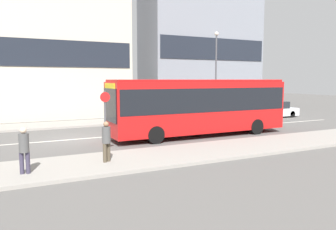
{
  "coord_description": "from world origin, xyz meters",
  "views": [
    {
      "loc": [
        -3.32,
        -19.01,
        3.43
      ],
      "look_at": [
        5.17,
        -1.78,
        1.34
      ],
      "focal_mm": 35.0,
      "sensor_mm": 36.0,
      "label": 1
    }
  ],
  "objects_px": {
    "bus_stop_sign": "(105,117)",
    "street_lamp": "(216,66)",
    "parked_car_0": "(223,113)",
    "parked_car_1": "(274,110)",
    "pedestrian_near_stop": "(24,147)",
    "city_bus": "(200,104)",
    "pedestrian_down_pavement": "(106,139)"
  },
  "relations": [
    {
      "from": "bus_stop_sign",
      "to": "street_lamp",
      "type": "height_order",
      "value": "street_lamp"
    },
    {
      "from": "parked_car_0",
      "to": "parked_car_1",
      "type": "relative_size",
      "value": 1.01
    },
    {
      "from": "parked_car_1",
      "to": "pedestrian_near_stop",
      "type": "distance_m",
      "value": 23.49
    },
    {
      "from": "city_bus",
      "to": "pedestrian_down_pavement",
      "type": "relative_size",
      "value": 6.83
    },
    {
      "from": "city_bus",
      "to": "parked_car_0",
      "type": "xyz_separation_m",
      "value": [
        5.75,
        5.52,
        -1.35
      ]
    },
    {
      "from": "parked_car_0",
      "to": "pedestrian_down_pavement",
      "type": "height_order",
      "value": "pedestrian_down_pavement"
    },
    {
      "from": "pedestrian_near_stop",
      "to": "pedestrian_down_pavement",
      "type": "bearing_deg",
      "value": -163.04
    },
    {
      "from": "city_bus",
      "to": "parked_car_0",
      "type": "bearing_deg",
      "value": 42.49
    },
    {
      "from": "city_bus",
      "to": "parked_car_1",
      "type": "xyz_separation_m",
      "value": [
        11.24,
        5.3,
        -1.29
      ]
    },
    {
      "from": "city_bus",
      "to": "street_lamp",
      "type": "distance_m",
      "value": 10.25
    },
    {
      "from": "city_bus",
      "to": "parked_car_0",
      "type": "relative_size",
      "value": 2.56
    },
    {
      "from": "bus_stop_sign",
      "to": "street_lamp",
      "type": "relative_size",
      "value": 0.37
    },
    {
      "from": "city_bus",
      "to": "pedestrian_down_pavement",
      "type": "distance_m",
      "value": 8.26
    },
    {
      "from": "city_bus",
      "to": "pedestrian_down_pavement",
      "type": "height_order",
      "value": "city_bus"
    },
    {
      "from": "pedestrian_near_stop",
      "to": "bus_stop_sign",
      "type": "height_order",
      "value": "bus_stop_sign"
    },
    {
      "from": "parked_car_1",
      "to": "street_lamp",
      "type": "xyz_separation_m",
      "value": [
        -4.88,
        2.28,
        3.98
      ]
    },
    {
      "from": "pedestrian_down_pavement",
      "to": "city_bus",
      "type": "bearing_deg",
      "value": -176.83
    },
    {
      "from": "pedestrian_near_stop",
      "to": "street_lamp",
      "type": "relative_size",
      "value": 0.22
    },
    {
      "from": "city_bus",
      "to": "street_lamp",
      "type": "bearing_deg",
      "value": 48.64
    },
    {
      "from": "parked_car_1",
      "to": "pedestrian_near_stop",
      "type": "relative_size",
      "value": 2.62
    },
    {
      "from": "parked_car_1",
      "to": "pedestrian_near_stop",
      "type": "xyz_separation_m",
      "value": [
        -21.28,
        -9.94,
        0.39
      ]
    },
    {
      "from": "city_bus",
      "to": "street_lamp",
      "type": "height_order",
      "value": "street_lamp"
    },
    {
      "from": "city_bus",
      "to": "pedestrian_near_stop",
      "type": "xyz_separation_m",
      "value": [
        -10.04,
        -4.64,
        -0.9
      ]
    },
    {
      "from": "parked_car_1",
      "to": "city_bus",
      "type": "bearing_deg",
      "value": -154.76
    },
    {
      "from": "pedestrian_down_pavement",
      "to": "street_lamp",
      "type": "height_order",
      "value": "street_lamp"
    },
    {
      "from": "parked_car_1",
      "to": "bus_stop_sign",
      "type": "distance_m",
      "value": 19.68
    },
    {
      "from": "pedestrian_near_stop",
      "to": "pedestrian_down_pavement",
      "type": "relative_size",
      "value": 1.01
    },
    {
      "from": "parked_car_0",
      "to": "pedestrian_near_stop",
      "type": "relative_size",
      "value": 2.65
    },
    {
      "from": "parked_car_0",
      "to": "pedestrian_down_pavement",
      "type": "xyz_separation_m",
      "value": [
        -12.75,
        -9.79,
        0.44
      ]
    },
    {
      "from": "parked_car_0",
      "to": "pedestrian_near_stop",
      "type": "distance_m",
      "value": 18.78
    },
    {
      "from": "parked_car_0",
      "to": "street_lamp",
      "type": "bearing_deg",
      "value": 73.4
    },
    {
      "from": "pedestrian_down_pavement",
      "to": "street_lamp",
      "type": "distance_m",
      "value": 18.22
    }
  ]
}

